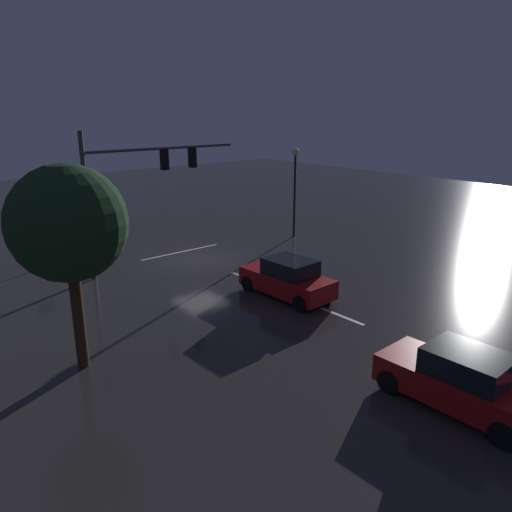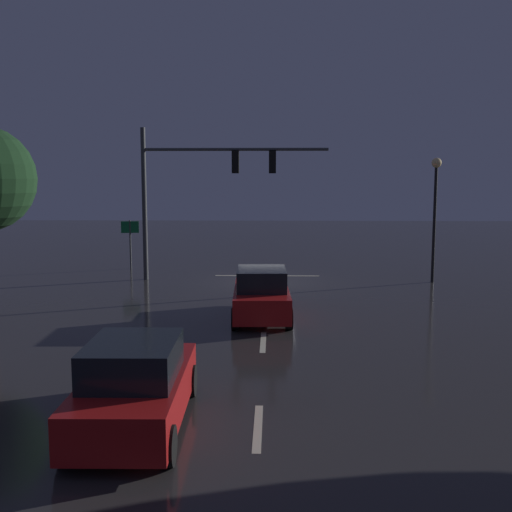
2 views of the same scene
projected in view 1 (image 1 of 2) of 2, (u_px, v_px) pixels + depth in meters
name	position (u px, v px, depth m)	size (l,w,h in m)	color
ground_plane	(199.00, 259.00, 26.65)	(80.00, 80.00, 0.00)	#2D2B2B
traffic_signal_assembly	(138.00, 176.00, 23.98)	(8.46, 0.47, 6.93)	#383A3D
lane_dash_far	(246.00, 278.00, 23.73)	(2.20, 0.16, 0.01)	beige
lane_dash_mid	(342.00, 316.00, 19.35)	(2.20, 0.16, 0.01)	beige
lane_dash_near	(494.00, 377.00, 14.97)	(2.20, 0.16, 0.01)	beige
stop_bar	(181.00, 252.00, 28.01)	(5.00, 0.16, 0.01)	beige
car_approaching	(287.00, 279.00, 21.23)	(2.03, 4.42, 1.70)	maroon
car_distant	(460.00, 380.00, 13.29)	(1.98, 4.40, 1.70)	maroon
street_lamp_left_kerb	(295.00, 176.00, 30.38)	(0.44, 0.44, 5.56)	black
route_sign	(36.00, 234.00, 24.61)	(0.89, 0.24, 2.52)	#383A3D
tree_right_near	(68.00, 224.00, 14.31)	(3.50, 3.50, 6.40)	#382314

